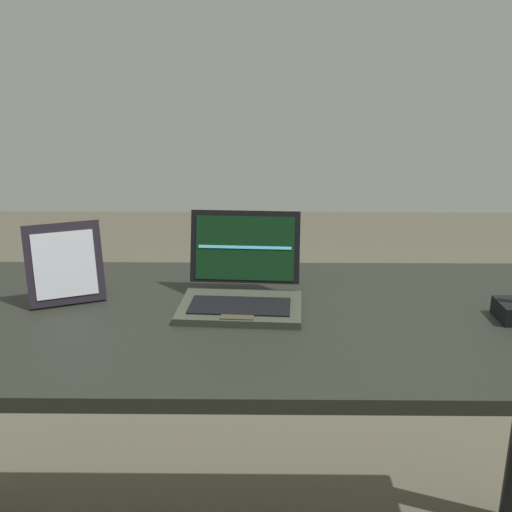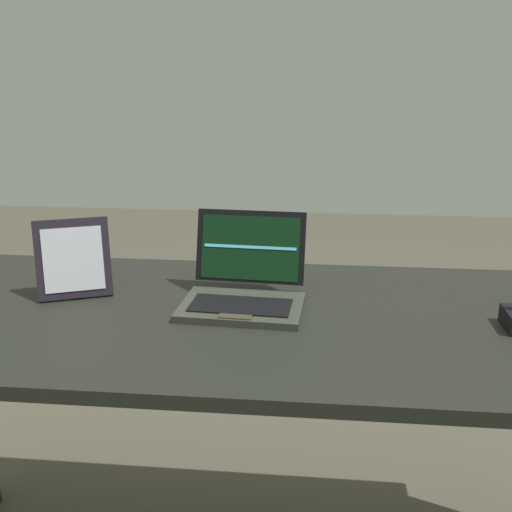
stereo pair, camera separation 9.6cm
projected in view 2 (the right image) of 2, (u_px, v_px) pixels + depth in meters
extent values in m
cube|color=black|center=(231.00, 318.00, 1.20)|extent=(1.63, 0.65, 0.03)
cube|color=#31342B|center=(242.00, 307.00, 1.21)|extent=(0.25, 0.19, 0.01)
cube|color=black|center=(241.00, 305.00, 1.19)|extent=(0.21, 0.11, 0.00)
cube|color=#353123|center=(235.00, 316.00, 1.14)|extent=(0.07, 0.03, 0.00)
cube|color=black|center=(250.00, 247.00, 1.28)|extent=(0.24, 0.07, 0.15)
cube|color=black|center=(250.00, 248.00, 1.27)|extent=(0.21, 0.05, 0.13)
cube|color=#59CCF2|center=(250.00, 247.00, 1.27)|extent=(0.20, 0.02, 0.01)
cube|color=black|center=(73.00, 258.00, 1.26)|extent=(0.16, 0.10, 0.17)
cube|color=silver|center=(73.00, 259.00, 1.25)|extent=(0.12, 0.07, 0.13)
cube|color=black|center=(76.00, 285.00, 1.31)|extent=(0.02, 0.02, 0.03)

